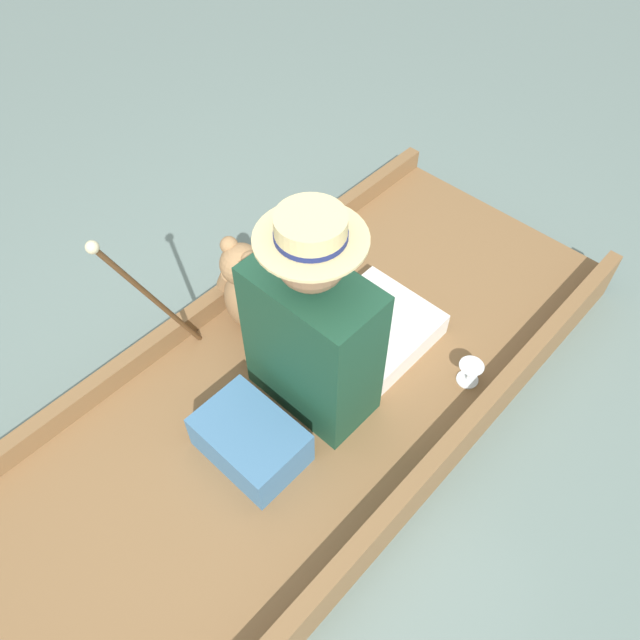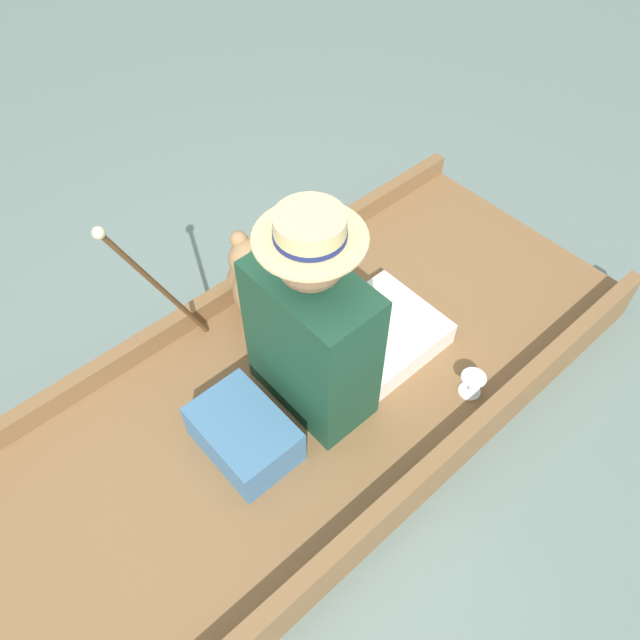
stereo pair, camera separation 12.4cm
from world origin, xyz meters
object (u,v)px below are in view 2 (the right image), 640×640
wine_glass (472,382)px  seated_person (326,329)px  walking_cane (149,278)px  teddy_bear (253,284)px

wine_glass → seated_person: bearing=-136.4°
wine_glass → walking_cane: bearing=-140.9°
teddy_bear → walking_cane: walking_cane is taller
seated_person → teddy_bear: bearing=177.9°
teddy_bear → walking_cane: size_ratio=0.60×
walking_cane → seated_person: bearing=35.2°
seated_person → walking_cane: seated_person is taller
teddy_bear → seated_person: bearing=-0.5°
seated_person → wine_glass: 0.62m
walking_cane → wine_glass: bearing=39.1°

